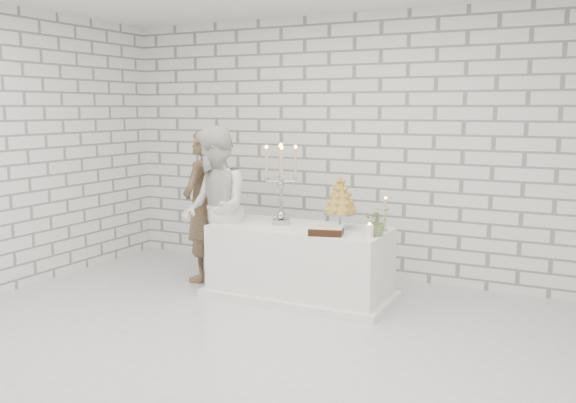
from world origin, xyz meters
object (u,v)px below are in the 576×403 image
object	(u,v)px
groom	(203,206)
bride	(215,210)
cake_table	(300,262)
croquembouche	(340,203)
candelabra	(281,184)

from	to	relation	value
groom	bride	world-z (taller)	bride
cake_table	groom	size ratio (longest dim) A/B	1.05
bride	croquembouche	distance (m)	1.36
cake_table	bride	distance (m)	1.06
cake_table	bride	bearing A→B (deg)	-168.74
cake_table	groom	world-z (taller)	groom
bride	candelabra	world-z (taller)	bride
groom	candelabra	world-z (taller)	groom
groom	bride	bearing A→B (deg)	41.56
croquembouche	cake_table	bearing A→B (deg)	-170.64
bride	candelabra	bearing A→B (deg)	67.06
croquembouche	bride	bearing A→B (deg)	-169.33
candelabra	croquembouche	xyz separation A→B (m)	(0.64, 0.04, -0.15)
cake_table	candelabra	world-z (taller)	candelabra
cake_table	bride	world-z (taller)	bride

